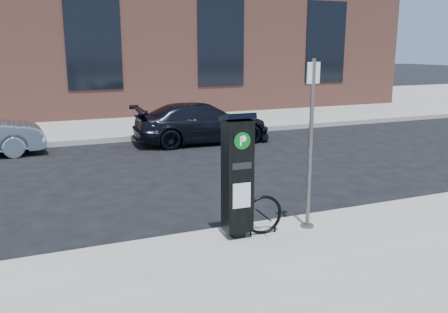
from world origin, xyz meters
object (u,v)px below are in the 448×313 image
bike_rack (263,215)px  car_dark (202,123)px  sign_pole (310,146)px  parking_kiosk (237,174)px

bike_rack → car_dark: car_dark is taller
sign_pole → car_dark: sign_pole is taller
parking_kiosk → bike_rack: bearing=-8.1°
bike_rack → parking_kiosk: bearing=172.3°
car_dark → bike_rack: bearing=168.5°
parking_kiosk → car_dark: (2.16, 7.33, -0.47)m
parking_kiosk → bike_rack: parking_kiosk is taller
sign_pole → bike_rack: sign_pole is taller
parking_kiosk → bike_rack: 0.74m
parking_kiosk → car_dark: bearing=75.8°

